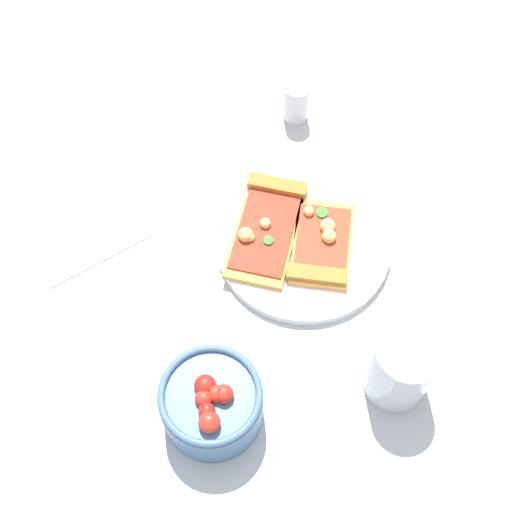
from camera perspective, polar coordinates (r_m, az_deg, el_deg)
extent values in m
plane|color=#B2B7BC|center=(0.91, 4.45, 0.01)|extent=(2.40, 2.40, 0.00)
cylinder|color=white|center=(0.91, 3.85, 1.04)|extent=(0.23, 0.23, 0.01)
cube|color=gold|center=(0.90, 0.80, 2.03)|extent=(0.16, 0.17, 0.01)
cube|color=#B77A33|center=(0.93, 1.75, 5.66)|extent=(0.07, 0.07, 0.02)
cube|color=#B22D19|center=(0.90, 0.81, 2.21)|extent=(0.14, 0.14, 0.00)
cylinder|color=#388433|center=(0.89, 1.02, 1.27)|extent=(0.01, 0.01, 0.00)
sphere|color=#F2D87F|center=(0.89, -0.49, 1.55)|extent=(0.01, 0.01, 0.01)
sphere|color=#EAD172|center=(0.89, -0.85, 1.75)|extent=(0.02, 0.02, 0.02)
sphere|color=#F2D87F|center=(0.90, 0.77, 2.70)|extent=(0.01, 0.01, 0.01)
cube|color=gold|center=(0.90, 5.26, 1.22)|extent=(0.13, 0.14, 0.01)
cube|color=#B77A33|center=(0.87, 4.97, -1.60)|extent=(0.07, 0.06, 0.02)
cube|color=red|center=(0.89, 5.29, 1.40)|extent=(0.12, 0.12, 0.00)
sphere|color=#EAD172|center=(0.91, 4.34, 3.67)|extent=(0.01, 0.01, 0.01)
sphere|color=#EAD172|center=(0.89, 5.93, 1.71)|extent=(0.02, 0.02, 0.02)
cylinder|color=#388433|center=(0.91, 5.42, 3.52)|extent=(0.01, 0.01, 0.00)
sphere|color=#F2D87F|center=(0.90, 5.87, 2.47)|extent=(0.02, 0.02, 0.02)
cylinder|color=#4C7299|center=(0.79, -3.62, -12.00)|extent=(0.11, 0.11, 0.07)
torus|color=#4C7299|center=(0.76, -3.77, -11.21)|extent=(0.11, 0.11, 0.01)
sphere|color=red|center=(0.76, -4.17, -10.52)|extent=(0.02, 0.02, 0.02)
sphere|color=red|center=(0.76, -3.24, -11.17)|extent=(0.02, 0.02, 0.02)
sphere|color=red|center=(0.74, -3.83, -13.41)|extent=(0.02, 0.02, 0.02)
sphere|color=red|center=(0.75, -4.04, -12.52)|extent=(0.02, 0.02, 0.02)
sphere|color=red|center=(0.76, -4.32, -11.53)|extent=(0.02, 0.02, 0.02)
sphere|color=red|center=(0.75, -2.64, -11.20)|extent=(0.02, 0.02, 0.02)
cylinder|color=silver|center=(0.80, 12.08, -8.73)|extent=(0.07, 0.07, 0.10)
cylinder|color=black|center=(0.81, 12.05, -8.79)|extent=(0.06, 0.06, 0.09)
cube|color=white|center=(0.77, 13.64, -8.02)|extent=(0.02, 0.02, 0.02)
cube|color=white|center=(0.77, 12.22, -6.79)|extent=(0.02, 0.02, 0.02)
cube|color=white|center=(0.95, -14.26, 2.45)|extent=(0.15, 0.14, 0.00)
cylinder|color=silver|center=(1.01, 3.27, 12.44)|extent=(0.04, 0.04, 0.06)
cone|color=silver|center=(0.99, 3.38, 13.85)|extent=(0.03, 0.03, 0.01)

